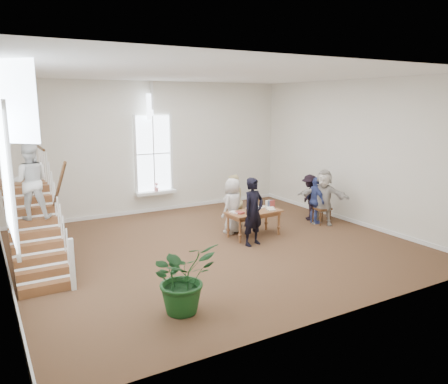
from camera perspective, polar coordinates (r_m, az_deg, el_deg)
ground at (r=11.81m, az=-1.13°, el=-7.13°), size 10.00×10.00×0.00m
room_shell at (r=15.56m, az=-8.92°, el=-1.11°), size 10.49×10.00×10.00m
staircase at (r=10.83m, az=-23.81°, el=-0.98°), size 1.10×4.10×2.92m
library_table at (r=12.57m, az=3.93°, el=-2.85°), size 1.62×0.88×0.80m
police_officer at (r=11.72m, az=3.86°, el=-2.58°), size 0.76×0.58×1.85m
elderly_woman at (r=12.83m, az=1.14°, el=-1.80°), size 0.94×0.81×1.64m
person_yellow at (r=13.39m, az=1.14°, el=-1.21°), size 1.00×0.94×1.64m
woman_cluster_a at (r=14.12m, az=11.87°, el=-1.09°), size 0.48×0.92×1.49m
woman_cluster_b at (r=14.53m, az=11.11°, el=-0.68°), size 0.94×1.12×1.50m
woman_cluster_c at (r=14.03m, az=12.86°, el=-0.67°), size 1.41×1.60×1.75m
floor_plant at (r=8.15m, az=-5.37°, el=-11.03°), size 1.33×1.19×1.34m
side_chair at (r=14.20m, az=12.44°, el=-1.58°), size 0.50×0.50×1.09m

